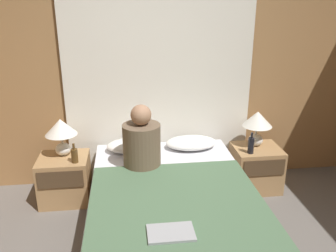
# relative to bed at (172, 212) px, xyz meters

# --- Properties ---
(wall_back) EXTENTS (4.82, 0.06, 2.50)m
(wall_back) POSITION_rel_bed_xyz_m (0.00, 1.15, 1.01)
(wall_back) COLOR #A37547
(wall_back) RESTS_ON ground_plane
(curtain_panel) EXTENTS (2.23, 0.02, 2.28)m
(curtain_panel) POSITION_rel_bed_xyz_m (0.00, 1.08, 0.89)
(curtain_panel) COLOR white
(curtain_panel) RESTS_ON ground_plane
(bed) EXTENTS (1.44, 2.06, 0.49)m
(bed) POSITION_rel_bed_xyz_m (0.00, 0.00, 0.00)
(bed) COLOR olive
(bed) RESTS_ON ground_plane
(nightstand_left) EXTENTS (0.50, 0.46, 0.49)m
(nightstand_left) POSITION_rel_bed_xyz_m (-1.04, 0.73, 0.00)
(nightstand_left) COLOR #A87F51
(nightstand_left) RESTS_ON ground_plane
(nightstand_right) EXTENTS (0.50, 0.46, 0.49)m
(nightstand_right) POSITION_rel_bed_xyz_m (1.04, 0.73, 0.00)
(nightstand_right) COLOR #A87F51
(nightstand_right) RESTS_ON ground_plane
(lamp_left) EXTENTS (0.32, 0.32, 0.39)m
(lamp_left) POSITION_rel_bed_xyz_m (-1.04, 0.81, 0.51)
(lamp_left) COLOR silver
(lamp_left) RESTS_ON nightstand_left
(lamp_right) EXTENTS (0.32, 0.32, 0.39)m
(lamp_right) POSITION_rel_bed_xyz_m (1.04, 0.81, 0.51)
(lamp_right) COLOR silver
(lamp_right) RESTS_ON nightstand_right
(pillow_left) EXTENTS (0.55, 0.35, 0.12)m
(pillow_left) POSITION_rel_bed_xyz_m (-0.32, 0.81, 0.31)
(pillow_left) COLOR white
(pillow_left) RESTS_ON bed
(pillow_right) EXTENTS (0.55, 0.35, 0.12)m
(pillow_right) POSITION_rel_bed_xyz_m (0.32, 0.81, 0.31)
(pillow_right) COLOR white
(pillow_right) RESTS_ON bed
(blanket_on_bed) EXTENTS (1.38, 1.39, 0.03)m
(blanket_on_bed) POSITION_rel_bed_xyz_m (0.00, -0.30, 0.26)
(blanket_on_bed) COLOR #4C6B4C
(blanket_on_bed) RESTS_ON bed
(person_left_in_bed) EXTENTS (0.36, 0.36, 0.62)m
(person_left_in_bed) POSITION_rel_bed_xyz_m (-0.24, 0.43, 0.50)
(person_left_in_bed) COLOR brown
(person_left_in_bed) RESTS_ON bed
(beer_bottle_on_left_stand) EXTENTS (0.07, 0.07, 0.20)m
(beer_bottle_on_left_stand) POSITION_rel_bed_xyz_m (-0.90, 0.61, 0.32)
(beer_bottle_on_left_stand) COLOR #513819
(beer_bottle_on_left_stand) RESTS_ON nightstand_left
(beer_bottle_on_right_stand) EXTENTS (0.06, 0.06, 0.23)m
(beer_bottle_on_right_stand) POSITION_rel_bed_xyz_m (0.91, 0.61, 0.33)
(beer_bottle_on_right_stand) COLOR black
(beer_bottle_on_right_stand) RESTS_ON nightstand_right
(laptop_on_bed) EXTENTS (0.32, 0.21, 0.02)m
(laptop_on_bed) POSITION_rel_bed_xyz_m (-0.10, -0.68, 0.29)
(laptop_on_bed) COLOR #9EA0A5
(laptop_on_bed) RESTS_ON blanket_on_bed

